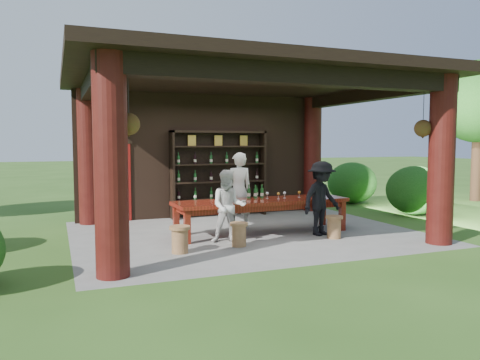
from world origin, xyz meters
name	(u,v)px	position (x,y,z in m)	size (l,w,h in m)	color
ground	(247,233)	(0.00, 0.00, 0.00)	(90.00, 90.00, 0.00)	#2D5119
pavilion	(239,137)	(-0.01, 0.43, 2.13)	(7.50, 6.00, 3.60)	slate
wine_shelf	(219,174)	(0.20, 2.45, 1.16)	(2.64, 0.40, 2.32)	black
tasting_table	(262,205)	(0.30, -0.16, 0.64)	(3.94, 1.11, 0.75)	#56190C
stool_near_left	(239,234)	(-0.65, -1.19, 0.24)	(0.35, 0.35, 0.46)	brown
stool_near_right	(334,226)	(1.49, -1.21, 0.25)	(0.36, 0.36, 0.47)	brown
stool_far_left	(180,239)	(-1.85, -1.31, 0.26)	(0.38, 0.38, 0.50)	brown
host	(238,191)	(0.04, 0.60, 0.89)	(0.65, 0.42, 1.77)	silver
guest_woman	(229,206)	(-0.71, -0.78, 0.73)	(0.71, 0.55, 1.46)	silver
guest_man	(321,198)	(1.41, -0.81, 0.80)	(1.04, 0.59, 1.60)	black
table_bottles	(255,191)	(0.28, 0.16, 0.90)	(0.38, 0.14, 0.31)	#194C1E
table_glasses	(282,195)	(0.83, -0.10, 0.82)	(0.84, 0.22, 0.15)	silver
napkin_basket	(230,199)	(-0.50, -0.28, 0.82)	(0.26, 0.18, 0.14)	#BF6672
shrubs	(309,203)	(1.82, 0.40, 0.54)	(14.79, 7.44, 1.36)	#194C14
trees	(360,91)	(3.61, 0.93, 3.37)	(21.66, 11.08, 4.80)	#3F2819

